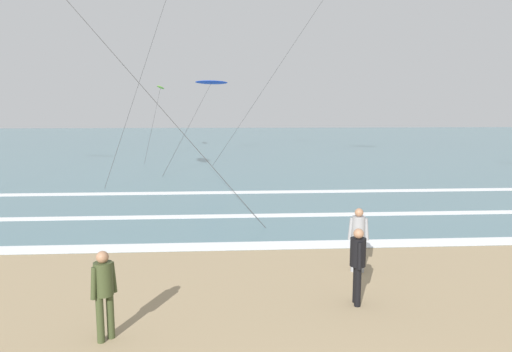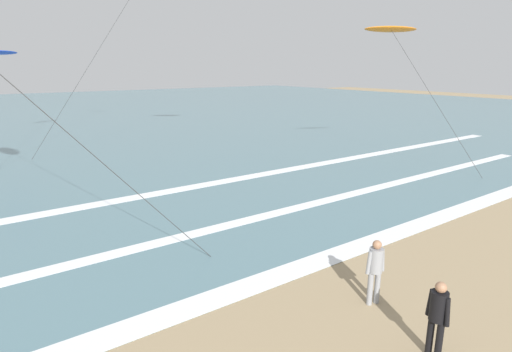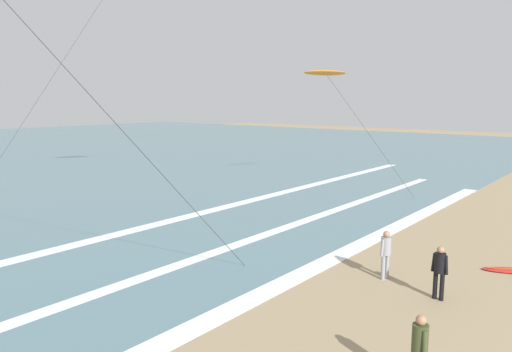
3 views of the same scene
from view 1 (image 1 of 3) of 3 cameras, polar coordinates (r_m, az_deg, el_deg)
The scene contains 9 objects.
ocean_surface at distance 57.84m, azimuth -1.94°, elevation 4.26°, with size 140.00×90.00×0.01m, color slate.
wave_foam_shoreline at distance 13.67m, azimuth -0.82°, elevation -8.61°, with size 41.57×0.82×0.01m, color white.
wave_foam_mid_break at distance 17.43m, azimuth 0.45°, elevation -4.91°, with size 44.62×0.59×0.01m, color white.
wave_foam_outer_break at distance 22.44m, azimuth 3.20°, elevation -1.96°, with size 53.96×0.74×0.01m, color white.
surfer_right_near at distance 9.73m, azimuth 12.45°, elevation -10.01°, with size 0.32×0.51×1.60m.
surfer_left_near at distance 11.63m, azimuth 12.53°, elevation -7.00°, with size 0.51×0.32×1.60m.
surfer_foreground_main at distance 8.52m, azimuth -18.28°, elevation -12.93°, with size 0.41×0.43×1.60m.
kite_blue_low_near at distance 42.01m, azimuth -5.52°, elevation 11.39°, with size 4.18×15.52×6.60m.
kite_lime_far_right at distance 47.02m, azimuth -11.71°, elevation 10.63°, with size 1.13×13.85×6.36m.
Camera 1 is at (-1.71, -2.88, 3.97)m, focal length 32.39 mm.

